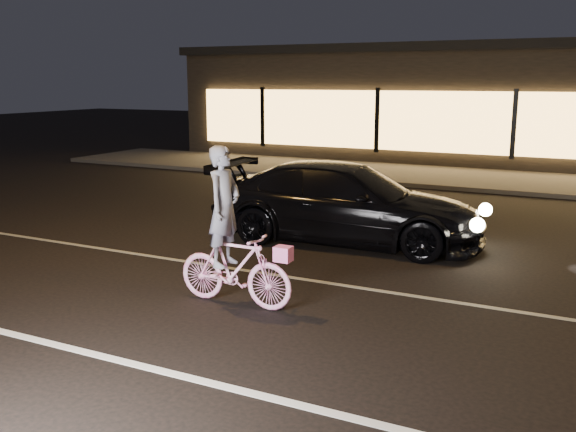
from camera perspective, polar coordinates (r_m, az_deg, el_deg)
The scene contains 7 objects.
ground at distance 7.61m, azimuth 3.44°, elevation -11.03°, with size 90.00×90.00×0.00m, color black.
lane_stripe_near at distance 6.39m, azimuth -2.08°, elevation -15.74°, with size 60.00×0.12×0.01m, color silver.
lane_stripe_far at distance 9.37m, azimuth 8.31°, elevation -6.61°, with size 60.00×0.10×0.01m, color gray.
sidewalk at distance 19.86m, azimuth 18.45°, elevation 2.98°, with size 30.00×4.00×0.12m, color #383533.
storefront at distance 25.58m, azimuth 20.78°, elevation 9.43°, with size 25.40×8.42×4.20m.
cyclist at distance 8.57m, azimuth -5.02°, elevation -3.00°, with size 1.70×0.59×2.15m.
sedan at distance 11.92m, azimuth 5.20°, elevation 1.13°, with size 5.20×2.44×1.47m.
Camera 1 is at (2.73, -6.45, 2.99)m, focal length 40.00 mm.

